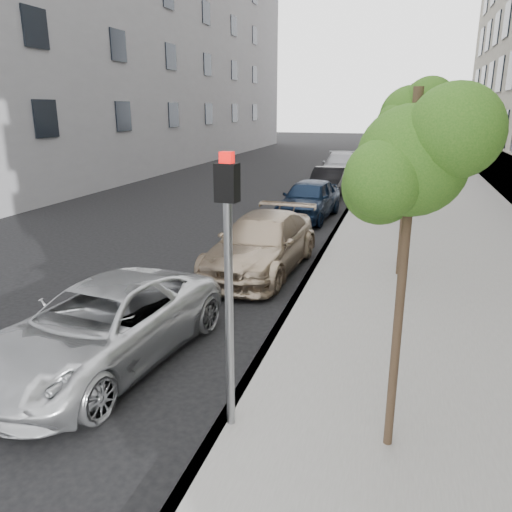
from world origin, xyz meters
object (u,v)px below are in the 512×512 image
at_px(suv, 262,244).
at_px(sedan_rear, 341,166).
at_px(tree_mid, 412,117).
at_px(sedan_blue, 309,199).
at_px(signal_pole, 228,265).
at_px(sedan_black, 328,182).
at_px(tree_far, 411,110).
at_px(minivan, 103,326).
at_px(tree_near, 415,161).

distance_m(suv, sedan_rear, 17.30).
height_order(tree_mid, sedan_blue, tree_mid).
height_order(signal_pole, sedan_black, signal_pole).
relative_size(tree_far, sedan_black, 1.14).
height_order(tree_mid, signal_pole, tree_mid).
bearing_deg(minivan, suv, 84.89).
relative_size(tree_far, signal_pole, 1.36).
height_order(signal_pole, suv, signal_pole).
relative_size(suv, sedan_black, 1.20).
distance_m(minivan, sedan_black, 16.58).
bearing_deg(tree_mid, sedan_rear, 101.61).
xyz_separation_m(tree_near, sedan_black, (-3.33, 17.53, -2.76)).
height_order(signal_pole, minivan, signal_pole).
bearing_deg(tree_mid, minivan, -128.90).
xyz_separation_m(signal_pole, sedan_blue, (-1.40, 12.83, -1.50)).
relative_size(sedan_blue, sedan_black, 1.06).
distance_m(suv, sedan_black, 11.25).
bearing_deg(tree_mid, tree_far, 90.00).
distance_m(minivan, suv, 5.40).
relative_size(tree_near, sedan_black, 1.01).
xyz_separation_m(tree_mid, minivan, (-4.45, -5.51, -3.08)).
bearing_deg(sedan_rear, tree_mid, -81.95).
relative_size(signal_pole, suv, 0.70).
distance_m(tree_far, suv, 8.14).
bearing_deg(minivan, sedan_rear, 94.47).
bearing_deg(suv, minivan, -98.43).
distance_m(suv, sedan_blue, 6.41).
height_order(signal_pole, sedan_rear, signal_pole).
relative_size(tree_mid, sedan_rear, 0.87).
height_order(tree_near, sedan_blue, tree_near).
relative_size(tree_far, sedan_rear, 0.89).
bearing_deg(tree_far, signal_pole, -98.34).
height_order(tree_mid, sedan_black, tree_mid).
bearing_deg(tree_near, signal_pole, -175.71).
relative_size(tree_near, sedan_rear, 0.79).
height_order(minivan, sedan_black, sedan_black).
bearing_deg(signal_pole, tree_far, 87.63).
bearing_deg(tree_mid, signal_pole, -106.17).
relative_size(signal_pole, sedan_black, 0.84).
relative_size(tree_mid, tree_far, 0.98).
xyz_separation_m(minivan, suv, (1.12, 5.29, 0.05)).
xyz_separation_m(tree_mid, signal_pole, (-1.93, -6.64, -1.51)).
bearing_deg(suv, sedan_blue, 93.54).
distance_m(tree_near, tree_mid, 6.51).
relative_size(tree_far, suv, 0.95).
height_order(tree_near, sedan_black, tree_near).
bearing_deg(signal_pole, sedan_black, 100.50).
bearing_deg(tree_far, sedan_blue, -174.61).
height_order(tree_far, sedan_blue, tree_far).
height_order(minivan, sedan_blue, sedan_blue).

